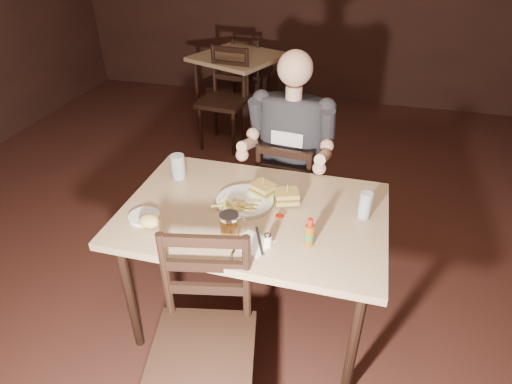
% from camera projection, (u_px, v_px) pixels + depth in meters
% --- Properties ---
extents(room_shell, '(7.00, 7.00, 7.00)m').
position_uv_depth(room_shell, '(233.00, 74.00, 1.94)').
color(room_shell, black).
rests_on(room_shell, ground).
extents(main_table, '(1.31, 0.88, 0.77)m').
position_uv_depth(main_table, '(254.00, 222.00, 2.17)').
color(main_table, tan).
rests_on(main_table, ground).
extents(bg_table, '(1.04, 1.04, 0.77)m').
position_uv_depth(bg_table, '(238.00, 64.00, 4.51)').
color(bg_table, tan).
rests_on(bg_table, ground).
extents(chair_far, '(0.43, 0.47, 0.85)m').
position_uv_depth(chair_far, '(289.00, 194.00, 2.88)').
color(chair_far, black).
rests_on(chair_far, ground).
extents(chair_near, '(0.52, 0.55, 0.94)m').
position_uv_depth(chair_near, '(203.00, 351.00, 1.80)').
color(chair_near, black).
rests_on(chair_near, ground).
extents(bg_chair_far, '(0.46, 0.49, 0.85)m').
position_uv_depth(bg_chair_far, '(252.00, 72.00, 5.10)').
color(bg_chair_far, black).
rests_on(bg_chair_far, ground).
extents(bg_chair_near, '(0.48, 0.52, 0.95)m').
position_uv_depth(bg_chair_near, '(223.00, 101.00, 4.18)').
color(bg_chair_near, black).
rests_on(bg_chair_near, ground).
extents(diner, '(0.58, 0.48, 0.94)m').
position_uv_depth(diner, '(290.00, 131.00, 2.58)').
color(diner, '#2C2B2F').
rests_on(diner, chair_far).
extents(dinner_plate, '(0.29, 0.29, 0.02)m').
position_uv_depth(dinner_plate, '(245.00, 202.00, 2.18)').
color(dinner_plate, white).
rests_on(dinner_plate, main_table).
extents(sandwich_left, '(0.15, 0.14, 0.10)m').
position_uv_depth(sandwich_left, '(263.00, 186.00, 2.20)').
color(sandwich_left, '#BC9A45').
rests_on(sandwich_left, dinner_plate).
extents(sandwich_right, '(0.14, 0.13, 0.10)m').
position_uv_depth(sandwich_right, '(287.00, 193.00, 2.15)').
color(sandwich_right, '#BC9A45').
rests_on(sandwich_right, dinner_plate).
extents(fries_pile, '(0.25, 0.18, 0.04)m').
position_uv_depth(fries_pile, '(235.00, 204.00, 2.12)').
color(fries_pile, '#EAD566').
rests_on(fries_pile, dinner_plate).
extents(ketchup_dollop, '(0.04, 0.04, 0.01)m').
position_uv_depth(ketchup_dollop, '(280.00, 216.00, 2.06)').
color(ketchup_dollop, maroon).
rests_on(ketchup_dollop, dinner_plate).
extents(glass_left, '(0.08, 0.08, 0.14)m').
position_uv_depth(glass_left, '(178.00, 167.00, 2.36)').
color(glass_left, silver).
rests_on(glass_left, main_table).
extents(glass_right, '(0.06, 0.06, 0.14)m').
position_uv_depth(glass_right, '(365.00, 205.00, 2.05)').
color(glass_right, silver).
rests_on(glass_right, main_table).
extents(hot_sauce, '(0.04, 0.04, 0.14)m').
position_uv_depth(hot_sauce, '(310.00, 232.00, 1.88)').
color(hot_sauce, brown).
rests_on(hot_sauce, main_table).
extents(salt_shaker, '(0.04, 0.04, 0.07)m').
position_uv_depth(salt_shaker, '(268.00, 240.00, 1.89)').
color(salt_shaker, white).
rests_on(salt_shaker, main_table).
extents(syrup_dispenser, '(0.09, 0.09, 0.11)m').
position_uv_depth(syrup_dispenser, '(229.00, 225.00, 1.94)').
color(syrup_dispenser, brown).
rests_on(syrup_dispenser, main_table).
extents(napkin, '(0.19, 0.18, 0.00)m').
position_uv_depth(napkin, '(253.00, 243.00, 1.92)').
color(napkin, white).
rests_on(napkin, main_table).
extents(knife, '(0.09, 0.19, 0.00)m').
position_uv_depth(knife, '(259.00, 241.00, 1.93)').
color(knife, silver).
rests_on(knife, napkin).
extents(fork, '(0.01, 0.15, 0.00)m').
position_uv_depth(fork, '(233.00, 252.00, 1.86)').
color(fork, silver).
rests_on(fork, napkin).
extents(side_plate, '(0.15, 0.15, 0.01)m').
position_uv_depth(side_plate, '(144.00, 217.00, 2.08)').
color(side_plate, white).
rests_on(side_plate, main_table).
extents(bread_roll, '(0.10, 0.09, 0.06)m').
position_uv_depth(bread_roll, '(149.00, 221.00, 1.99)').
color(bread_roll, tan).
rests_on(bread_roll, side_plate).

